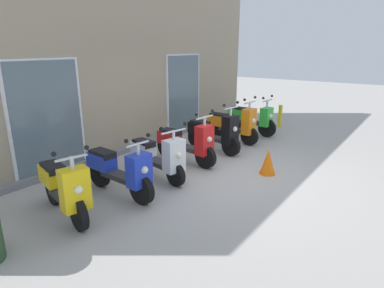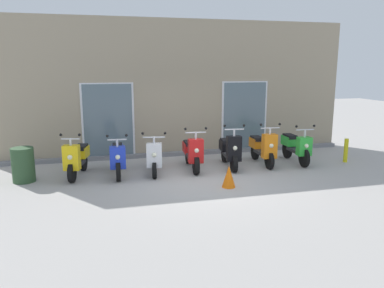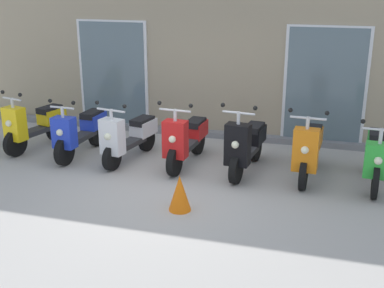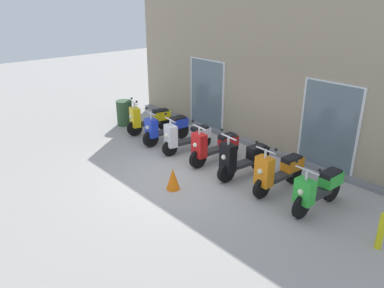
% 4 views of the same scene
% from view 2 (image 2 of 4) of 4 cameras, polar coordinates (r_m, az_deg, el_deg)
% --- Properties ---
extents(ground_plane, '(40.00, 40.00, 0.00)m').
position_cam_2_polar(ground_plane, '(9.50, 1.81, -5.40)').
color(ground_plane, '#A8A39E').
extents(storefront_facade, '(11.05, 0.50, 4.19)m').
position_cam_2_polar(storefront_facade, '(12.00, -2.12, 8.02)').
color(storefront_facade, gray).
rests_on(storefront_facade, ground_plane).
extents(scooter_yellow, '(0.67, 1.53, 1.21)m').
position_cam_2_polar(scooter_yellow, '(10.09, -16.85, -2.04)').
color(scooter_yellow, black).
rests_on(scooter_yellow, ground_plane).
extents(scooter_blue, '(0.53, 1.64, 1.16)m').
position_cam_2_polar(scooter_blue, '(10.01, -11.08, -2.01)').
color(scooter_blue, black).
rests_on(scooter_blue, ground_plane).
extents(scooter_white, '(0.68, 1.56, 1.18)m').
position_cam_2_polar(scooter_white, '(10.08, -5.58, -1.75)').
color(scooter_white, black).
rests_on(scooter_white, ground_plane).
extents(scooter_red, '(0.61, 1.66, 1.24)m').
position_cam_2_polar(scooter_red, '(10.36, 0.02, -1.29)').
color(scooter_red, black).
rests_on(scooter_red, ground_plane).
extents(scooter_black, '(0.58, 1.60, 1.28)m').
position_cam_2_polar(scooter_black, '(10.61, 5.66, -0.95)').
color(scooter_black, black).
rests_on(scooter_black, ground_plane).
extents(scooter_orange, '(0.60, 1.62, 1.27)m').
position_cam_2_polar(scooter_orange, '(11.03, 10.55, -0.52)').
color(scooter_orange, black).
rests_on(scooter_orange, ground_plane).
extents(scooter_green, '(0.60, 1.61, 1.19)m').
position_cam_2_polar(scooter_green, '(11.48, 15.29, -0.31)').
color(scooter_green, black).
rests_on(scooter_green, ground_plane).
extents(trash_bin, '(0.53, 0.53, 0.85)m').
position_cam_2_polar(trash_bin, '(10.11, -24.00, -2.88)').
color(trash_bin, '#2D4C2D').
rests_on(trash_bin, ground_plane).
extents(traffic_cone, '(0.32, 0.32, 0.52)m').
position_cam_2_polar(traffic_cone, '(8.92, 5.54, -4.85)').
color(traffic_cone, orange).
rests_on(traffic_cone, ground_plane).
extents(curb_bollard, '(0.12, 0.12, 0.70)m').
position_cam_2_polar(curb_bollard, '(12.02, 22.08, -0.90)').
color(curb_bollard, yellow).
rests_on(curb_bollard, ground_plane).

